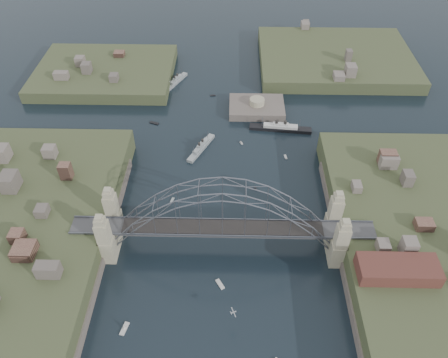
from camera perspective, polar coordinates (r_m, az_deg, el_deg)
ground at (r=127.59m, az=-0.19°, el=-8.83°), size 500.00×500.00×0.00m
bridge at (r=118.15m, az=-0.20°, el=-5.13°), size 84.00×13.80×24.60m
shore_west at (r=139.39m, az=-24.66°, el=-7.10°), size 50.50×90.00×12.00m
shore_east at (r=137.54m, az=24.69°, el=-7.95°), size 50.50×90.00×12.00m
headland_nw at (r=208.50m, az=-15.18°, el=12.84°), size 60.00×45.00×9.00m
headland_ne at (r=218.80m, az=14.24°, el=14.58°), size 70.00×55.00×9.50m
fort_island at (r=179.97m, az=4.25°, el=8.84°), size 22.00×16.00×9.40m
wharf_shed at (r=118.74m, az=21.78°, el=-10.91°), size 20.00×8.00×4.00m
finger_pier at (r=117.68m, az=19.96°, el=-19.22°), size 4.00×22.00×1.40m
naval_cruiser_near at (r=158.84m, az=-3.01°, el=4.12°), size 9.35×16.42×5.12m
naval_cruiser_far at (r=198.35m, az=-6.24°, el=12.60°), size 8.68×14.97×5.26m
ocean_liner at (r=169.28m, az=7.37°, el=6.62°), size 23.78×5.54×5.79m
aeroplane at (r=109.31m, az=1.18°, el=-17.03°), size 1.57×2.67×0.41m
small_boat_a at (r=140.72m, az=-6.78°, el=-2.77°), size 1.29×2.31×0.45m
small_boat_b at (r=143.91m, az=4.13°, el=-1.26°), size 1.24×1.83×0.45m
small_boat_c at (r=119.97m, az=-0.52°, el=-13.58°), size 2.69×3.44×0.45m
small_boat_d at (r=157.09m, az=8.04°, el=2.87°), size 1.06×2.35×0.45m
small_boat_e at (r=173.97m, az=-9.09°, el=7.23°), size 3.89×2.48×0.45m
small_boat_f at (r=161.68m, az=2.27°, el=4.73°), size 1.22×1.60×1.43m
small_boat_h at (r=188.47m, az=-1.47°, el=10.85°), size 2.35×1.06×0.45m
small_boat_i at (r=136.58m, az=13.71°, el=-5.74°), size 1.06×2.73×1.43m
small_boat_j at (r=115.60m, az=-12.91°, el=-18.41°), size 2.02×3.74×2.38m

